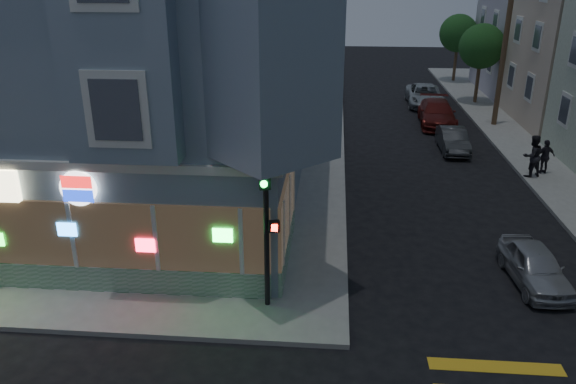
# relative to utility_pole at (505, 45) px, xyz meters

# --- Properties ---
(sidewalk_nw) EXTENTS (33.00, 42.00, 0.15)m
(sidewalk_nw) POSITION_rel_utility_pole_xyz_m (-25.50, -1.00, -4.72)
(sidewalk_nw) COLOR gray
(sidewalk_nw) RESTS_ON ground
(corner_building) EXTENTS (14.60, 14.60, 11.40)m
(corner_building) POSITION_rel_utility_pole_xyz_m (-18.00, -13.02, 1.02)
(corner_building) COLOR gray
(corner_building) RESTS_ON sidewalk_nw
(row_house_d) EXTENTS (12.00, 8.60, 10.50)m
(row_house_d) POSITION_rel_utility_pole_xyz_m (7.50, 10.00, 0.60)
(row_house_d) COLOR #A8A0B0
(row_house_d) RESTS_ON sidewalk_ne
(utility_pole) EXTENTS (2.20, 0.30, 9.00)m
(utility_pole) POSITION_rel_utility_pole_xyz_m (0.00, 0.00, 0.00)
(utility_pole) COLOR #4C3826
(utility_pole) RESTS_ON sidewalk_ne
(street_tree_near) EXTENTS (3.00, 3.00, 5.30)m
(street_tree_near) POSITION_rel_utility_pole_xyz_m (0.20, 6.00, -0.86)
(street_tree_near) COLOR #4C3826
(street_tree_near) RESTS_ON sidewalk_ne
(street_tree_far) EXTENTS (3.00, 3.00, 5.30)m
(street_tree_far) POSITION_rel_utility_pole_xyz_m (0.20, 14.00, -0.86)
(street_tree_far) COLOR #4C3826
(street_tree_far) RESTS_ON sidewalk_ne
(pedestrian_a) EXTENTS (1.13, 1.01, 1.91)m
(pedestrian_a) POSITION_rel_utility_pole_xyz_m (-0.70, -9.06, -3.69)
(pedestrian_a) COLOR black
(pedestrian_a) RESTS_ON sidewalk_ne
(pedestrian_b) EXTENTS (0.99, 0.63, 1.57)m
(pedestrian_b) POSITION_rel_utility_pole_xyz_m (0.04, -8.58, -3.86)
(pedestrian_b) COLOR #25232B
(pedestrian_b) RESTS_ON sidewalk_ne
(parked_car_a) EXTENTS (1.62, 3.51, 1.17)m
(parked_car_a) POSITION_rel_utility_pole_xyz_m (-3.40, -18.28, -4.21)
(parked_car_a) COLOR #A9ABB1
(parked_car_a) RESTS_ON ground
(parked_car_b) EXTENTS (1.30, 3.66, 1.20)m
(parked_car_b) POSITION_rel_utility_pole_xyz_m (-3.40, -5.15, -4.20)
(parked_car_b) COLOR #343739
(parked_car_b) RESTS_ON ground
(parked_car_c) EXTENTS (2.33, 5.14, 1.46)m
(parked_car_c) POSITION_rel_utility_pole_xyz_m (-3.40, 0.05, -4.07)
(parked_car_c) COLOR maroon
(parked_car_c) RESTS_ON ground
(parked_car_d) EXTENTS (2.47, 5.12, 1.40)m
(parked_car_d) POSITION_rel_utility_pole_xyz_m (-3.40, 5.25, -4.09)
(parked_car_d) COLOR #A6ADB1
(parked_car_d) RESTS_ON ground
(traffic_signal) EXTENTS (0.56, 0.51, 4.55)m
(traffic_signal) POSITION_rel_utility_pole_xyz_m (-11.25, -20.44, -1.57)
(traffic_signal) COLOR black
(traffic_signal) RESTS_ON sidewalk_nw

